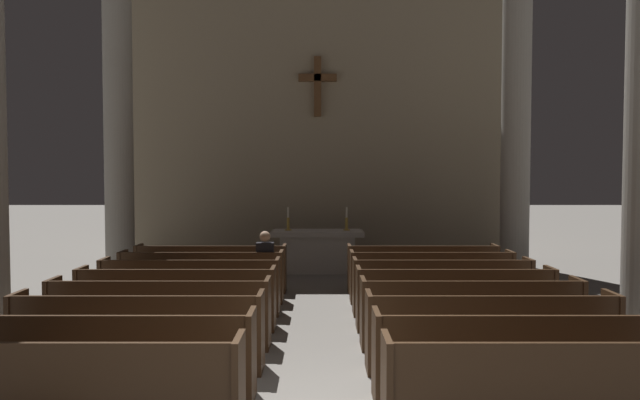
# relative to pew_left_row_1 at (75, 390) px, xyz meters

# --- Properties ---
(pew_left_row_1) EXTENTS (2.98, 0.50, 0.95)m
(pew_left_row_1) POSITION_rel_pew_left_row_1_xyz_m (0.00, 0.00, 0.00)
(pew_left_row_1) COLOR #422B19
(pew_left_row_1) RESTS_ON ground
(pew_left_row_2) EXTENTS (2.98, 0.50, 0.95)m
(pew_left_row_2) POSITION_rel_pew_left_row_1_xyz_m (0.00, 0.97, 0.00)
(pew_left_row_2) COLOR #422B19
(pew_left_row_2) RESTS_ON ground
(pew_left_row_3) EXTENTS (2.98, 0.50, 0.95)m
(pew_left_row_3) POSITION_rel_pew_left_row_1_xyz_m (0.00, 1.93, 0.00)
(pew_left_row_3) COLOR #422B19
(pew_left_row_3) RESTS_ON ground
(pew_left_row_4) EXTENTS (2.98, 0.50, 0.95)m
(pew_left_row_4) POSITION_rel_pew_left_row_1_xyz_m (0.00, 2.90, 0.00)
(pew_left_row_4) COLOR #422B19
(pew_left_row_4) RESTS_ON ground
(pew_left_row_5) EXTENTS (2.98, 0.50, 0.95)m
(pew_left_row_5) POSITION_rel_pew_left_row_1_xyz_m (0.00, 3.86, 0.00)
(pew_left_row_5) COLOR #422B19
(pew_left_row_5) RESTS_ON ground
(pew_left_row_6) EXTENTS (2.98, 0.50, 0.95)m
(pew_left_row_6) POSITION_rel_pew_left_row_1_xyz_m (0.00, 4.83, 0.00)
(pew_left_row_6) COLOR #422B19
(pew_left_row_6) RESTS_ON ground
(pew_left_row_7) EXTENTS (2.98, 0.50, 0.95)m
(pew_left_row_7) POSITION_rel_pew_left_row_1_xyz_m (0.00, 5.79, 0.00)
(pew_left_row_7) COLOR #422B19
(pew_left_row_7) RESTS_ON ground
(pew_left_row_8) EXTENTS (2.98, 0.50, 0.95)m
(pew_left_row_8) POSITION_rel_pew_left_row_1_xyz_m (0.00, 6.76, 0.00)
(pew_left_row_8) COLOR #422B19
(pew_left_row_8) RESTS_ON ground
(pew_right_row_1) EXTENTS (2.98, 0.50, 0.95)m
(pew_right_row_1) POSITION_rel_pew_left_row_1_xyz_m (4.22, 0.00, 0.00)
(pew_right_row_1) COLOR #422B19
(pew_right_row_1) RESTS_ON ground
(pew_right_row_2) EXTENTS (2.98, 0.50, 0.95)m
(pew_right_row_2) POSITION_rel_pew_left_row_1_xyz_m (4.22, 0.97, 0.00)
(pew_right_row_2) COLOR #422B19
(pew_right_row_2) RESTS_ON ground
(pew_right_row_3) EXTENTS (2.98, 0.50, 0.95)m
(pew_right_row_3) POSITION_rel_pew_left_row_1_xyz_m (4.22, 1.93, 0.00)
(pew_right_row_3) COLOR #422B19
(pew_right_row_3) RESTS_ON ground
(pew_right_row_4) EXTENTS (2.98, 0.50, 0.95)m
(pew_right_row_4) POSITION_rel_pew_left_row_1_xyz_m (4.22, 2.90, 0.00)
(pew_right_row_4) COLOR #422B19
(pew_right_row_4) RESTS_ON ground
(pew_right_row_5) EXTENTS (2.98, 0.50, 0.95)m
(pew_right_row_5) POSITION_rel_pew_left_row_1_xyz_m (4.22, 3.86, 0.00)
(pew_right_row_5) COLOR #422B19
(pew_right_row_5) RESTS_ON ground
(pew_right_row_6) EXTENTS (2.98, 0.50, 0.95)m
(pew_right_row_6) POSITION_rel_pew_left_row_1_xyz_m (4.22, 4.83, 0.00)
(pew_right_row_6) COLOR #422B19
(pew_right_row_6) RESTS_ON ground
(pew_right_row_7) EXTENTS (2.98, 0.50, 0.95)m
(pew_right_row_7) POSITION_rel_pew_left_row_1_xyz_m (4.22, 5.79, 0.00)
(pew_right_row_7) COLOR #422B19
(pew_right_row_7) RESTS_ON ground
(pew_right_row_8) EXTENTS (2.98, 0.50, 0.95)m
(pew_right_row_8) POSITION_rel_pew_left_row_1_xyz_m (4.22, 6.76, 0.00)
(pew_right_row_8) COLOR #422B19
(pew_right_row_8) RESTS_ON ground
(column_left_second) EXTENTS (0.95, 0.95, 7.59)m
(column_left_second) POSITION_rel_pew_left_row_1_xyz_m (-2.30, 8.22, 3.23)
(column_left_second) COLOR #9E998E
(column_left_second) RESTS_ON ground
(column_right_second) EXTENTS (0.95, 0.95, 7.59)m
(column_right_second) POSITION_rel_pew_left_row_1_xyz_m (6.52, 8.22, 3.23)
(column_right_second) COLOR #9E998E
(column_right_second) RESTS_ON ground
(altar) EXTENTS (2.20, 0.90, 1.01)m
(altar) POSITION_rel_pew_left_row_1_xyz_m (2.11, 9.18, 0.06)
(altar) COLOR #BCB7AD
(altar) RESTS_ON ground
(candlestick_left) EXTENTS (0.16, 0.16, 0.56)m
(candlestick_left) POSITION_rel_pew_left_row_1_xyz_m (1.41, 9.18, 0.70)
(candlestick_left) COLOR #B79338
(candlestick_left) RESTS_ON altar
(candlestick_right) EXTENTS (0.16, 0.16, 0.56)m
(candlestick_right) POSITION_rel_pew_left_row_1_xyz_m (2.81, 9.18, 0.70)
(candlestick_right) COLOR #B79338
(candlestick_right) RESTS_ON altar
(apse_with_cross) EXTENTS (9.84, 0.44, 8.45)m
(apse_with_cross) POSITION_rel_pew_left_row_1_xyz_m (2.11, 10.94, 3.75)
(apse_with_cross) COLOR gray
(apse_with_cross) RESTS_ON ground
(lone_worshipper) EXTENTS (0.32, 0.43, 1.32)m
(lone_worshipper) POSITION_rel_pew_left_row_1_xyz_m (1.17, 5.83, 0.22)
(lone_worshipper) COLOR #26262B
(lone_worshipper) RESTS_ON ground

